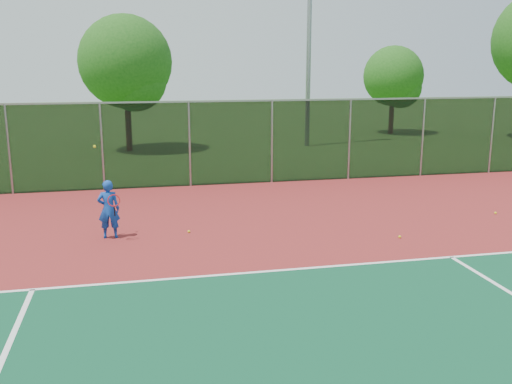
{
  "coord_description": "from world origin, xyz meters",
  "views": [
    {
      "loc": [
        -4.94,
        -8.07,
        4.34
      ],
      "look_at": [
        -2.11,
        5.0,
        1.3
      ],
      "focal_mm": 40.0,
      "sensor_mm": 36.0,
      "label": 1
    }
  ],
  "objects": [
    {
      "name": "ground",
      "position": [
        0.0,
        0.0,
        0.0
      ],
      "size": [
        120.0,
        120.0,
        0.0
      ],
      "primitive_type": "plane",
      "color": "#2D621C",
      "rests_on": "ground"
    },
    {
      "name": "court_apron",
      "position": [
        0.0,
        2.0,
        0.01
      ],
      "size": [
        30.0,
        20.0,
        0.02
      ],
      "primitive_type": "cube",
      "color": "maroon",
      "rests_on": "ground"
    },
    {
      "name": "fence_back",
      "position": [
        0.0,
        12.0,
        1.56
      ],
      "size": [
        30.0,
        0.06,
        3.03
      ],
      "color": "black",
      "rests_on": "court_apron"
    },
    {
      "name": "tennis_player",
      "position": [
        -5.63,
        6.19,
        0.77
      ],
      "size": [
        0.59,
        0.61,
        2.35
      ],
      "color": "#1244AA",
      "rests_on": "court_apron"
    },
    {
      "name": "practice_ball_0",
      "position": [
        5.31,
        6.17,
        0.06
      ],
      "size": [
        0.07,
        0.07,
        0.07
      ],
      "primitive_type": "sphere",
      "color": "yellow",
      "rests_on": "court_apron"
    },
    {
      "name": "practice_ball_2",
      "position": [
        1.52,
        4.61,
        0.06
      ],
      "size": [
        0.07,
        0.07,
        0.07
      ],
      "primitive_type": "sphere",
      "color": "yellow",
      "rests_on": "court_apron"
    },
    {
      "name": "practice_ball_5",
      "position": [
        -3.64,
        6.19,
        0.06
      ],
      "size": [
        0.07,
        0.07,
        0.07
      ],
      "primitive_type": "sphere",
      "color": "yellow",
      "rests_on": "court_apron"
    },
    {
      "name": "floodlight_n",
      "position": [
        4.12,
        20.93,
        7.36
      ],
      "size": [
        0.9,
        0.4,
        13.15
      ],
      "color": "gray",
      "rests_on": "ground"
    },
    {
      "name": "tree_back_left",
      "position": [
        -5.05,
        21.05,
        4.18
      ],
      "size": [
        4.54,
        4.54,
        6.67
      ],
      "color": "#362213",
      "rests_on": "ground"
    },
    {
      "name": "tree_back_mid",
      "position": [
        10.96,
        24.94,
        3.38
      ],
      "size": [
        3.67,
        3.67,
        5.38
      ],
      "color": "#362213",
      "rests_on": "ground"
    }
  ]
}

